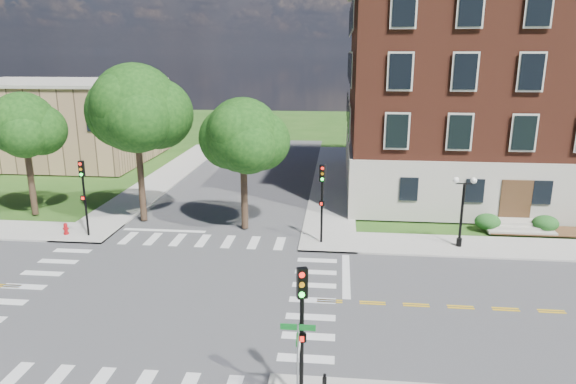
# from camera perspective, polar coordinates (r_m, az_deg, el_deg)

# --- Properties ---
(ground) EXTENTS (160.00, 160.00, 0.00)m
(ground) POSITION_cam_1_polar(r_m,az_deg,el_deg) (26.05, -13.58, -10.91)
(ground) COLOR #234C15
(ground) RESTS_ON ground
(road_ew) EXTENTS (90.00, 12.00, 0.01)m
(road_ew) POSITION_cam_1_polar(r_m,az_deg,el_deg) (26.05, -13.58, -10.90)
(road_ew) COLOR #3D3D3F
(road_ew) RESTS_ON ground
(road_ns) EXTENTS (12.00, 90.00, 0.01)m
(road_ns) POSITION_cam_1_polar(r_m,az_deg,el_deg) (26.05, -13.58, -10.90)
(road_ns) COLOR #3D3D3F
(road_ns) RESTS_ON ground
(sidewalk_ne) EXTENTS (34.00, 34.00, 0.12)m
(sidewalk_ne) POSITION_cam_1_polar(r_m,az_deg,el_deg) (39.65, 15.87, -1.80)
(sidewalk_ne) COLOR #9E9B93
(sidewalk_ne) RESTS_ON ground
(sidewalk_nw) EXTENTS (34.00, 34.00, 0.12)m
(sidewalk_nw) POSITION_cam_1_polar(r_m,az_deg,el_deg) (45.60, -25.68, -0.54)
(sidewalk_nw) COLOR #9E9B93
(sidewalk_nw) RESTS_ON ground
(crosswalk_east) EXTENTS (2.20, 10.20, 0.02)m
(crosswalk_east) POSITION_cam_1_polar(r_m,az_deg,el_deg) (24.73, 2.74, -11.95)
(crosswalk_east) COLOR silver
(crosswalk_east) RESTS_ON ground
(stop_bar_east) EXTENTS (0.40, 5.50, 0.00)m
(stop_bar_east) POSITION_cam_1_polar(r_m,az_deg,el_deg) (27.42, 6.47, -9.19)
(stop_bar_east) COLOR silver
(stop_bar_east) RESTS_ON ground
(main_building) EXTENTS (30.60, 22.40, 16.50)m
(main_building) POSITION_cam_1_polar(r_m,az_deg,el_deg) (46.79, 25.85, 10.16)
(main_building) COLOR #B5AD9F
(main_building) RESTS_ON ground
(secondary_building) EXTENTS (20.40, 15.40, 8.30)m
(secondary_building) POSITION_cam_1_polar(r_m,az_deg,el_deg) (60.54, -24.48, 7.26)
(secondary_building) COLOR #8F6E4F
(secondary_building) RESTS_ON ground
(tree_b) EXTENTS (4.41, 4.41, 8.62)m
(tree_b) POSITION_cam_1_polar(r_m,az_deg,el_deg) (39.65, -27.32, 6.63)
(tree_b) COLOR black
(tree_b) RESTS_ON ground
(tree_c) EXTENTS (5.84, 5.84, 10.57)m
(tree_c) POSITION_cam_1_polar(r_m,az_deg,el_deg) (35.29, -16.58, 8.87)
(tree_c) COLOR black
(tree_c) RESTS_ON ground
(tree_d) EXTENTS (4.75, 4.75, 8.52)m
(tree_d) POSITION_cam_1_polar(r_m,az_deg,el_deg) (32.54, -5.03, 6.26)
(tree_d) COLOR black
(tree_d) RESTS_ON ground
(traffic_signal_se) EXTENTS (0.38, 0.45, 4.80)m
(traffic_signal_se) POSITION_cam_1_polar(r_m,az_deg,el_deg) (16.65, 1.55, -13.94)
(traffic_signal_se) COLOR black
(traffic_signal_se) RESTS_ON ground
(traffic_signal_ne) EXTENTS (0.38, 0.45, 4.80)m
(traffic_signal_ne) POSITION_cam_1_polar(r_m,az_deg,el_deg) (30.55, 3.80, -0.18)
(traffic_signal_ne) COLOR black
(traffic_signal_ne) RESTS_ON ground
(traffic_signal_nw) EXTENTS (0.34, 0.37, 4.80)m
(traffic_signal_nw) POSITION_cam_1_polar(r_m,az_deg,el_deg) (34.06, -21.76, 0.37)
(traffic_signal_nw) COLOR black
(traffic_signal_nw) RESTS_ON ground
(twin_lamp_west) EXTENTS (1.36, 0.36, 4.23)m
(twin_lamp_west) POSITION_cam_1_polar(r_m,az_deg,el_deg) (31.70, 18.79, -1.65)
(twin_lamp_west) COLOR black
(twin_lamp_west) RESTS_ON ground
(street_sign_pole) EXTENTS (1.10, 1.10, 3.10)m
(street_sign_pole) POSITION_cam_1_polar(r_m,az_deg,el_deg) (16.77, 1.12, -17.19)
(street_sign_pole) COLOR gray
(street_sign_pole) RESTS_ON ground
(fire_hydrant) EXTENTS (0.35, 0.35, 0.75)m
(fire_hydrant) POSITION_cam_1_polar(r_m,az_deg,el_deg) (35.53, -23.46, -3.80)
(fire_hydrant) COLOR #9A0B10
(fire_hydrant) RESTS_ON ground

